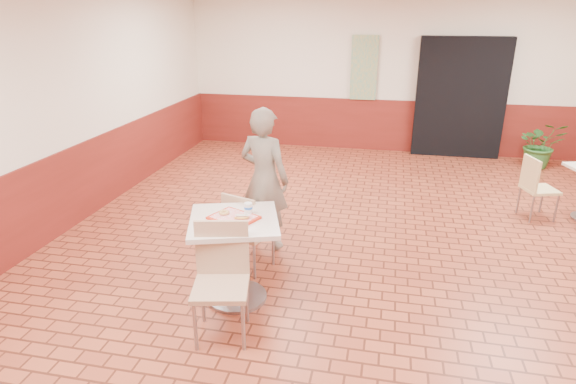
% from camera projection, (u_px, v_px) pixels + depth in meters
% --- Properties ---
extents(room_shell, '(8.01, 10.01, 3.01)m').
position_uv_depth(room_shell, '(394.00, 137.00, 4.55)').
color(room_shell, brown).
rests_on(room_shell, ground).
extents(wainscot_band, '(8.00, 10.00, 1.00)m').
position_uv_depth(wainscot_band, '(387.00, 233.00, 4.90)').
color(wainscot_band, maroon).
rests_on(wainscot_band, ground).
extents(corridor_doorway, '(1.60, 0.22, 2.20)m').
position_uv_depth(corridor_doorway, '(460.00, 98.00, 8.92)').
color(corridor_doorway, black).
rests_on(corridor_doorway, ground).
extents(promo_poster, '(0.50, 0.03, 1.20)m').
position_uv_depth(promo_poster, '(364.00, 68.00, 9.15)').
color(promo_poster, gray).
rests_on(promo_poster, wainscot_band).
extents(main_table, '(0.80, 0.80, 0.84)m').
position_uv_depth(main_table, '(235.00, 246.00, 4.48)').
color(main_table, '#C2AD9C').
rests_on(main_table, ground).
extents(chair_main_front, '(0.54, 0.54, 0.98)m').
position_uv_depth(chair_main_front, '(221.00, 274.00, 4.04)').
color(chair_main_front, tan).
rests_on(chair_main_front, ground).
extents(chair_main_back, '(0.52, 0.52, 0.89)m').
position_uv_depth(chair_main_back, '(246.00, 228.00, 5.01)').
color(chair_main_back, tan).
rests_on(chair_main_back, ground).
extents(customer, '(0.69, 0.54, 1.65)m').
position_uv_depth(customer, '(264.00, 179.00, 5.46)').
color(customer, '#716658').
rests_on(customer, ground).
extents(serving_tray, '(0.40, 0.31, 0.03)m').
position_uv_depth(serving_tray, '(234.00, 218.00, 4.38)').
color(serving_tray, '#B7210D').
rests_on(serving_tray, main_table).
extents(ring_donut, '(0.11, 0.11, 0.03)m').
position_uv_depth(ring_donut, '(224.00, 212.00, 4.42)').
color(ring_donut, '#BE8A45').
rests_on(ring_donut, serving_tray).
extents(long_john_donut, '(0.14, 0.09, 0.04)m').
position_uv_depth(long_john_donut, '(242.00, 217.00, 4.32)').
color(long_john_donut, gold).
rests_on(long_john_donut, serving_tray).
extents(paper_cup, '(0.08, 0.08, 0.10)m').
position_uv_depth(paper_cup, '(248.00, 208.00, 4.44)').
color(paper_cup, silver).
rests_on(paper_cup, serving_tray).
extents(chair_second_left, '(0.48, 0.48, 0.84)m').
position_uv_depth(chair_second_left, '(536.00, 185.00, 6.35)').
color(chair_second_left, '#E7D18B').
rests_on(chair_second_left, ground).
extents(potted_plant, '(0.75, 0.65, 0.83)m').
position_uv_depth(potted_plant, '(541.00, 145.00, 8.45)').
color(potted_plant, '#306F2C').
rests_on(potted_plant, ground).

